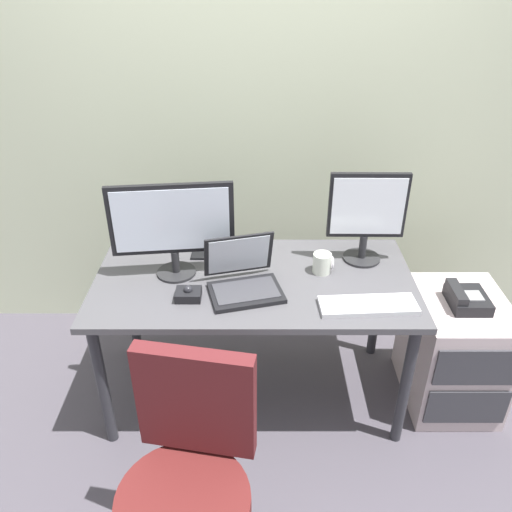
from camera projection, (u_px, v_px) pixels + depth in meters
name	position (u px, v px, depth m)	size (l,w,h in m)	color
ground_plane	(256.00, 390.00, 2.74)	(8.00, 8.00, 0.00)	#4B464F
back_wall	(257.00, 87.00, 2.64)	(6.00, 0.10, 2.80)	beige
desk	(256.00, 292.00, 2.42)	(1.46, 0.74, 0.71)	#4B4A4E
file_cabinet	(455.00, 351.00, 2.57)	(0.42, 0.53, 0.58)	beige
desk_phone	(468.00, 299.00, 2.39)	(0.17, 0.20, 0.09)	black
office_chair	(191.00, 495.00, 1.75)	(0.52, 0.52, 0.93)	black
monitor_main	(174.00, 224.00, 2.28)	(0.55, 0.18, 0.45)	#262628
monitor_side	(369.00, 213.00, 2.40)	(0.36, 0.18, 0.44)	#262628
keyboard	(370.00, 305.00, 2.18)	(0.42, 0.16, 0.03)	silver
laptop	(245.00, 278.00, 2.28)	(0.37, 0.35, 0.23)	black
trackball_mouse	(190.00, 294.00, 2.23)	(0.11, 0.09, 0.07)	black
coffee_mug	(325.00, 263.00, 2.40)	(0.09, 0.08, 0.10)	silver
cell_phone	(201.00, 252.00, 2.58)	(0.07, 0.14, 0.01)	black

